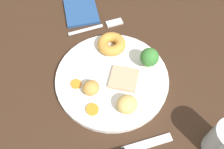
{
  "coord_description": "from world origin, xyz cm",
  "views": [
    {
      "loc": [
        32.76,
        -7.31,
        53.22
      ],
      "look_at": [
        3.5,
        1.7,
        6.0
      ],
      "focal_mm": 39.62,
      "sensor_mm": 36.0,
      "label": 1
    }
  ],
  "objects_px": {
    "roast_potato_right": "(91,88)",
    "fork": "(98,27)",
    "folded_napkin": "(81,11)",
    "broccoli_floret": "(149,57)",
    "carrot_coin_back": "(76,84)",
    "dinner_plate": "(112,78)",
    "water_glass": "(224,141)",
    "yorkshire_pudding": "(111,44)",
    "carrot_coin_front": "(92,109)",
    "roast_potato_left": "(127,104)",
    "meat_slice_main": "(124,79)"
  },
  "relations": [
    {
      "from": "roast_potato_right",
      "to": "fork",
      "type": "bearing_deg",
      "value": 160.99
    },
    {
      "from": "fork",
      "to": "folded_napkin",
      "type": "height_order",
      "value": "fork"
    },
    {
      "from": "broccoli_floret",
      "to": "fork",
      "type": "xyz_separation_m",
      "value": [
        -0.17,
        -0.08,
        -0.04
      ]
    },
    {
      "from": "roast_potato_right",
      "to": "fork",
      "type": "height_order",
      "value": "roast_potato_right"
    },
    {
      "from": "roast_potato_right",
      "to": "carrot_coin_back",
      "type": "xyz_separation_m",
      "value": [
        -0.03,
        -0.03,
        -0.01
      ]
    },
    {
      "from": "dinner_plate",
      "to": "water_glass",
      "type": "relative_size",
      "value": 3.02
    },
    {
      "from": "carrot_coin_back",
      "to": "fork",
      "type": "relative_size",
      "value": 0.16
    },
    {
      "from": "yorkshire_pudding",
      "to": "carrot_coin_front",
      "type": "bearing_deg",
      "value": -30.31
    },
    {
      "from": "dinner_plate",
      "to": "roast_potato_left",
      "type": "distance_m",
      "value": 0.09
    },
    {
      "from": "meat_slice_main",
      "to": "roast_potato_right",
      "type": "distance_m",
      "value": 0.08
    },
    {
      "from": "carrot_coin_front",
      "to": "water_glass",
      "type": "xyz_separation_m",
      "value": [
        0.15,
        0.22,
        0.03
      ]
    },
    {
      "from": "yorkshire_pudding",
      "to": "broccoli_floret",
      "type": "distance_m",
      "value": 0.1
    },
    {
      "from": "yorkshire_pudding",
      "to": "roast_potato_right",
      "type": "bearing_deg",
      "value": -36.69
    },
    {
      "from": "roast_potato_left",
      "to": "carrot_coin_front",
      "type": "relative_size",
      "value": 1.66
    },
    {
      "from": "yorkshire_pudding",
      "to": "fork",
      "type": "xyz_separation_m",
      "value": [
        -0.09,
        -0.01,
        -0.02
      ]
    },
    {
      "from": "meat_slice_main",
      "to": "carrot_coin_front",
      "type": "bearing_deg",
      "value": -58.91
    },
    {
      "from": "roast_potato_left",
      "to": "fork",
      "type": "distance_m",
      "value": 0.26
    },
    {
      "from": "fork",
      "to": "water_glass",
      "type": "bearing_deg",
      "value": -72.65
    },
    {
      "from": "yorkshire_pudding",
      "to": "folded_napkin",
      "type": "relative_size",
      "value": 0.64
    },
    {
      "from": "yorkshire_pudding",
      "to": "carrot_coin_front",
      "type": "height_order",
      "value": "yorkshire_pudding"
    },
    {
      "from": "roast_potato_left",
      "to": "carrot_coin_front",
      "type": "bearing_deg",
      "value": -102.58
    },
    {
      "from": "water_glass",
      "to": "fork",
      "type": "bearing_deg",
      "value": -159.92
    },
    {
      "from": "carrot_coin_front",
      "to": "water_glass",
      "type": "height_order",
      "value": "water_glass"
    },
    {
      "from": "dinner_plate",
      "to": "meat_slice_main",
      "type": "distance_m",
      "value": 0.03
    },
    {
      "from": "yorkshire_pudding",
      "to": "water_glass",
      "type": "relative_size",
      "value": 0.81
    },
    {
      "from": "carrot_coin_front",
      "to": "water_glass",
      "type": "bearing_deg",
      "value": 56.01
    },
    {
      "from": "roast_potato_right",
      "to": "carrot_coin_front",
      "type": "relative_size",
      "value": 1.42
    },
    {
      "from": "carrot_coin_front",
      "to": "carrot_coin_back",
      "type": "bearing_deg",
      "value": -165.22
    },
    {
      "from": "water_glass",
      "to": "meat_slice_main",
      "type": "bearing_deg",
      "value": -147.15
    },
    {
      "from": "dinner_plate",
      "to": "roast_potato_right",
      "type": "relative_size",
      "value": 6.85
    },
    {
      "from": "yorkshire_pudding",
      "to": "broccoli_floret",
      "type": "relative_size",
      "value": 1.3
    },
    {
      "from": "carrot_coin_front",
      "to": "water_glass",
      "type": "distance_m",
      "value": 0.26
    },
    {
      "from": "yorkshire_pudding",
      "to": "carrot_coin_back",
      "type": "relative_size",
      "value": 2.91
    },
    {
      "from": "roast_potato_left",
      "to": "water_glass",
      "type": "distance_m",
      "value": 0.2
    },
    {
      "from": "carrot_coin_front",
      "to": "fork",
      "type": "distance_m",
      "value": 0.25
    },
    {
      "from": "yorkshire_pudding",
      "to": "broccoli_floret",
      "type": "height_order",
      "value": "broccoli_floret"
    },
    {
      "from": "yorkshire_pudding",
      "to": "water_glass",
      "type": "xyz_separation_m",
      "value": [
        0.3,
        0.13,
        0.02
      ]
    },
    {
      "from": "carrot_coin_back",
      "to": "broccoli_floret",
      "type": "height_order",
      "value": "broccoli_floret"
    },
    {
      "from": "broccoli_floret",
      "to": "fork",
      "type": "bearing_deg",
      "value": -154.39
    },
    {
      "from": "meat_slice_main",
      "to": "water_glass",
      "type": "height_order",
      "value": "water_glass"
    },
    {
      "from": "dinner_plate",
      "to": "broccoli_floret",
      "type": "relative_size",
      "value": 4.85
    },
    {
      "from": "meat_slice_main",
      "to": "carrot_coin_back",
      "type": "relative_size",
      "value": 2.59
    },
    {
      "from": "roast_potato_right",
      "to": "fork",
      "type": "distance_m",
      "value": 0.21
    },
    {
      "from": "carrot_coin_front",
      "to": "carrot_coin_back",
      "type": "distance_m",
      "value": 0.08
    },
    {
      "from": "roast_potato_left",
      "to": "carrot_coin_front",
      "type": "xyz_separation_m",
      "value": [
        -0.02,
        -0.07,
        -0.01
      ]
    },
    {
      "from": "dinner_plate",
      "to": "carrot_coin_back",
      "type": "relative_size",
      "value": 10.89
    },
    {
      "from": "yorkshire_pudding",
      "to": "dinner_plate",
      "type": "bearing_deg",
      "value": -16.27
    },
    {
      "from": "fork",
      "to": "roast_potato_left",
      "type": "bearing_deg",
      "value": -93.85
    },
    {
      "from": "meat_slice_main",
      "to": "carrot_coin_back",
      "type": "height_order",
      "value": "meat_slice_main"
    },
    {
      "from": "carrot_coin_back",
      "to": "fork",
      "type": "xyz_separation_m",
      "value": [
        -0.17,
        0.1,
        -0.01
      ]
    }
  ]
}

